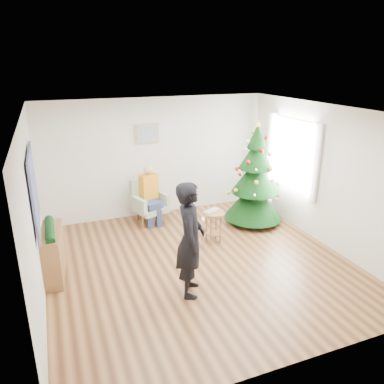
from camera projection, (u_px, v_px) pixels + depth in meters
name	position (u px, v px, depth m)	size (l,w,h in m)	color
floor	(199.00, 263.00, 6.47)	(5.00, 5.00, 0.00)	brown
ceiling	(200.00, 111.00, 5.61)	(5.00, 5.00, 0.00)	white
wall_back	(157.00, 157.00, 8.24)	(5.00, 5.00, 0.00)	silver
wall_front	(292.00, 268.00, 3.84)	(5.00, 5.00, 0.00)	silver
wall_left	(33.00, 214.00, 5.18)	(5.00, 5.00, 0.00)	silver
wall_right	(325.00, 176.00, 6.90)	(5.00, 5.00, 0.00)	silver
window_panel	(292.00, 154.00, 7.70)	(0.04, 1.30, 1.40)	white
curtains	(291.00, 154.00, 7.69)	(0.05, 1.75, 1.50)	white
christmas_tree	(255.00, 178.00, 7.82)	(1.22, 1.22, 2.21)	#3F2816
stool	(213.00, 227.00, 7.14)	(0.41, 0.41, 0.62)	brown
laptop	(214.00, 211.00, 7.03)	(0.34, 0.22, 0.03)	silver
armchair	(149.00, 207.00, 8.05)	(0.79, 0.77, 0.95)	#9AAC8A
seated_person	(150.00, 195.00, 7.92)	(0.45, 0.59, 1.25)	navy
standing_man	(190.00, 240.00, 5.39)	(0.64, 0.42, 1.75)	black
game_controller	(203.00, 220.00, 5.34)	(0.04, 0.13, 0.04)	white
console	(53.00, 254.00, 5.97)	(0.30, 1.00, 0.80)	brown
garland	(50.00, 230.00, 5.83)	(0.14, 0.14, 0.90)	black
tapestry	(34.00, 190.00, 5.38)	(0.03, 1.50, 1.15)	black
framed_picture	(147.00, 133.00, 7.95)	(0.52, 0.05, 0.42)	tan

